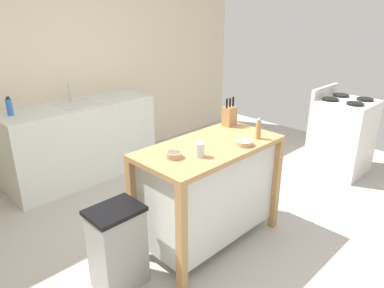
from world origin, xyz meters
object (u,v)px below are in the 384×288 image
object	(u,v)px
bowl_ceramic_wide	(244,143)
stove	(342,136)
bowl_ceramic_small	(174,155)
trash_bin	(118,248)
knife_block	(229,116)
pepper_grinder	(258,129)
sink_faucet	(70,92)
drinking_cup	(200,150)
bottle_spray_cleaner	(9,107)
kitchen_island	(209,189)

from	to	relation	value
bowl_ceramic_wide	stove	distance (m)	2.03
stove	bowl_ceramic_small	bearing A→B (deg)	176.03
trash_bin	knife_block	bearing A→B (deg)	4.78
pepper_grinder	sink_faucet	xyz separation A→B (m)	(-0.50, 2.20, 0.03)
bowl_ceramic_small	drinking_cup	world-z (taller)	drinking_cup
bowl_ceramic_small	bottle_spray_cleaner	distance (m)	1.97
sink_faucet	stove	size ratio (longest dim) A/B	0.22
trash_bin	kitchen_island	bearing A→B (deg)	-6.39
bowl_ceramic_small	trash_bin	bearing A→B (deg)	170.03
stove	trash_bin	bearing A→B (deg)	175.08
bowl_ceramic_wide	drinking_cup	world-z (taller)	drinking_cup
bowl_ceramic_small	stove	xyz separation A→B (m)	(2.53, -0.18, -0.46)
kitchen_island	bowl_ceramic_wide	bearing A→B (deg)	-47.27
trash_bin	bottle_spray_cleaner	distance (m)	1.95
drinking_cup	sink_faucet	bearing A→B (deg)	87.30
bowl_ceramic_wide	trash_bin	size ratio (longest dim) A/B	0.21
knife_block	sink_faucet	size ratio (longest dim) A/B	1.16
pepper_grinder	knife_block	bearing A→B (deg)	75.13
drinking_cup	sink_faucet	xyz separation A→B (m)	(0.10, 2.13, 0.05)
bowl_ceramic_wide	trash_bin	bearing A→B (deg)	164.21
pepper_grinder	drinking_cup	bearing A→B (deg)	172.78
bottle_spray_cleaner	bowl_ceramic_wide	bearing A→B (deg)	-65.16
drinking_cup	bottle_spray_cleaner	world-z (taller)	bottle_spray_cleaner
sink_faucet	kitchen_island	bearing A→B (deg)	-86.45
trash_bin	sink_faucet	bearing A→B (deg)	69.67
knife_block	bottle_spray_cleaner	distance (m)	2.16
kitchen_island	bowl_ceramic_small	bearing A→B (deg)	178.22
kitchen_island	pepper_grinder	size ratio (longest dim) A/B	6.87
bowl_ceramic_wide	pepper_grinder	xyz separation A→B (m)	(0.20, 0.01, 0.06)
bowl_ceramic_wide	drinking_cup	size ratio (longest dim) A/B	1.26
bowl_ceramic_wide	sink_faucet	world-z (taller)	sink_faucet
pepper_grinder	sink_faucet	world-z (taller)	sink_faucet
pepper_grinder	stove	distance (m)	1.86
knife_block	trash_bin	distance (m)	1.48
knife_block	pepper_grinder	bearing A→B (deg)	-104.87
pepper_grinder	bowl_ceramic_wide	bearing A→B (deg)	-176.41
bottle_spray_cleaner	stove	distance (m)	3.67
knife_block	drinking_cup	world-z (taller)	knife_block
bottle_spray_cleaner	kitchen_island	bearing A→B (deg)	-67.37
sink_faucet	bowl_ceramic_wide	bearing A→B (deg)	-82.17
stove	kitchen_island	bearing A→B (deg)	175.66
trash_bin	bottle_spray_cleaner	world-z (taller)	bottle_spray_cleaner
bottle_spray_cleaner	stove	world-z (taller)	bottle_spray_cleaner
stove	knife_block	bearing A→B (deg)	167.64
pepper_grinder	sink_faucet	bearing A→B (deg)	102.84
drinking_cup	pepper_grinder	size ratio (longest dim) A/B	0.61
pepper_grinder	trash_bin	bearing A→B (deg)	167.23
kitchen_island	sink_faucet	world-z (taller)	sink_faucet
drinking_cup	pepper_grinder	bearing A→B (deg)	-7.22
drinking_cup	pepper_grinder	world-z (taller)	pepper_grinder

